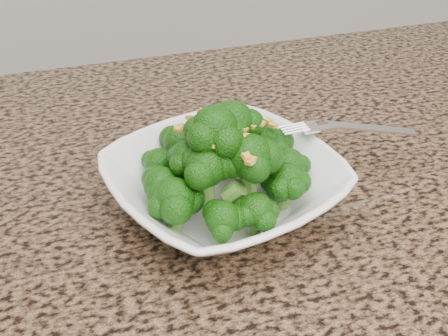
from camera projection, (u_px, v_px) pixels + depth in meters
name	position (u px, v px, depth m)	size (l,w,h in m)	color
granite_counter	(188.00, 303.00, 0.50)	(1.64, 1.04, 0.03)	brown
bowl	(224.00, 186.00, 0.57)	(0.23, 0.23, 0.06)	white
broccoli_pile	(224.00, 130.00, 0.54)	(0.20, 0.20, 0.08)	#144F09
garlic_topping	(224.00, 91.00, 0.51)	(0.12, 0.12, 0.01)	gold
fork	(329.00, 127.00, 0.60)	(0.18, 0.03, 0.01)	silver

